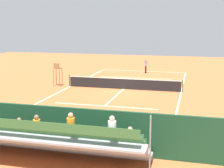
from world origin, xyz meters
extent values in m
plane|color=#BC6033|center=(0.00, 0.00, 0.00)|extent=(60.00, 60.00, 0.00)
cube|color=white|center=(0.00, -11.00, 0.00)|extent=(10.00, 0.10, 0.01)
cube|color=white|center=(0.00, 11.00, 0.00)|extent=(10.00, 0.10, 0.01)
cube|color=white|center=(-5.00, 0.00, 0.00)|extent=(0.10, 22.00, 0.01)
cube|color=white|center=(5.00, 0.00, 0.00)|extent=(0.10, 22.00, 0.01)
cube|color=white|center=(0.00, -6.05, 0.00)|extent=(7.50, 0.10, 0.01)
cube|color=white|center=(0.00, 6.05, 0.00)|extent=(7.50, 0.10, 0.01)
cube|color=white|center=(0.00, 0.00, 0.00)|extent=(0.10, 12.10, 0.01)
cube|color=white|center=(0.00, -11.00, 0.00)|extent=(0.10, 0.30, 0.01)
cube|color=black|center=(0.00, 0.00, 0.46)|extent=(10.00, 0.02, 0.91)
cube|color=white|center=(0.00, 0.00, 0.94)|extent=(10.00, 0.04, 0.06)
cylinder|color=#2D5133|center=(-5.10, 0.00, 0.54)|extent=(0.10, 0.10, 1.07)
cylinder|color=#2D5133|center=(5.10, 0.00, 0.54)|extent=(0.10, 0.10, 1.07)
cube|color=#194228|center=(0.00, 14.00, 1.00)|extent=(18.00, 0.16, 2.00)
cube|color=#9EA0A5|center=(0.00, 14.35, 0.23)|extent=(9.00, 0.10, 0.45)
cube|color=#9EA0A5|center=(0.00, 14.70, 0.41)|extent=(9.00, 0.80, 0.08)
cube|color=#9EA0A5|center=(0.00, 14.32, 0.23)|extent=(9.00, 0.04, 0.45)
cube|color=#386B38|center=(0.00, 14.80, 0.83)|extent=(8.60, 0.36, 0.04)
cube|color=#386B38|center=(0.00, 14.98, 1.03)|extent=(8.60, 0.03, 0.36)
cube|color=#9EA0A5|center=(0.00, 15.50, 0.86)|extent=(9.00, 0.80, 0.08)
cube|color=#9EA0A5|center=(0.00, 15.12, 0.68)|extent=(9.00, 0.04, 0.45)
cube|color=#386B38|center=(0.00, 15.60, 1.28)|extent=(8.60, 0.36, 0.04)
cube|color=#386B38|center=(0.00, 15.78, 1.48)|extent=(8.60, 0.03, 0.36)
cube|color=#9EA0A5|center=(0.00, 16.30, 1.31)|extent=(9.00, 0.80, 0.08)
cube|color=#9EA0A5|center=(0.00, 15.92, 1.12)|extent=(9.00, 0.04, 0.45)
cube|color=#386B38|center=(0.00, 16.40, 1.73)|extent=(8.60, 0.36, 0.04)
cube|color=#386B38|center=(0.00, 16.58, 1.93)|extent=(8.60, 0.03, 0.36)
cylinder|color=#9EA0A5|center=(-4.50, 15.50, 1.18)|extent=(0.06, 0.06, 2.35)
cube|color=#2D2D33|center=(-3.57, 14.63, 0.87)|extent=(0.32, 0.40, 0.12)
cylinder|color=green|center=(-3.57, 14.75, 1.16)|extent=(0.30, 0.30, 0.45)
sphere|color=tan|center=(-3.57, 14.75, 1.48)|extent=(0.20, 0.20, 0.20)
cube|color=#2D2D33|center=(-1.62, 16.23, 1.77)|extent=(0.32, 0.40, 0.12)
cylinder|color=orange|center=(-1.62, 16.35, 2.06)|extent=(0.30, 0.30, 0.45)
sphere|color=tan|center=(-1.62, 16.35, 2.38)|extent=(0.20, 0.20, 0.20)
cube|color=#2D2D33|center=(0.22, 15.43, 1.32)|extent=(0.32, 0.40, 0.12)
cylinder|color=orange|center=(0.22, 15.55, 1.60)|extent=(0.30, 0.30, 0.45)
sphere|color=#8C6647|center=(0.22, 15.55, 1.93)|extent=(0.20, 0.20, 0.20)
cube|color=#2D2D33|center=(1.52, 14.63, 0.87)|extent=(0.32, 0.40, 0.12)
cylinder|color=yellow|center=(1.52, 14.75, 1.16)|extent=(0.30, 0.30, 0.45)
sphere|color=#8C6647|center=(1.52, 14.75, 1.48)|extent=(0.20, 0.20, 0.20)
cube|color=#2D2D33|center=(-3.22, 16.23, 1.77)|extent=(0.32, 0.40, 0.12)
cylinder|color=white|center=(-3.22, 16.35, 2.06)|extent=(0.30, 0.30, 0.45)
sphere|color=beige|center=(-3.22, 16.35, 2.38)|extent=(0.20, 0.20, 0.20)
cylinder|color=olive|center=(5.90, -0.24, 0.80)|extent=(0.07, 0.07, 1.60)
cylinder|color=olive|center=(6.50, -0.24, 0.80)|extent=(0.07, 0.07, 1.60)
cylinder|color=olive|center=(5.90, 0.36, 0.80)|extent=(0.07, 0.07, 1.60)
cylinder|color=olive|center=(6.50, 0.36, 0.80)|extent=(0.07, 0.07, 1.60)
cube|color=olive|center=(6.20, 0.06, 1.63)|extent=(0.56, 0.56, 0.06)
cube|color=olive|center=(6.20, 0.30, 1.90)|extent=(0.56, 0.06, 0.48)
cube|color=olive|center=(5.94, 0.06, 1.78)|extent=(0.04, 0.48, 0.04)
cube|color=olive|center=(6.46, 0.06, 1.78)|extent=(0.04, 0.48, 0.04)
cube|color=#33383D|center=(-2.87, 13.20, 0.45)|extent=(1.80, 0.40, 0.05)
cylinder|color=#33383D|center=(-3.62, 13.20, 0.23)|extent=(0.06, 0.06, 0.45)
cylinder|color=#33383D|center=(-2.12, 13.20, 0.23)|extent=(0.06, 0.06, 0.45)
cube|color=#33383D|center=(-2.87, 13.38, 0.75)|extent=(1.80, 0.04, 0.36)
cube|color=#334C8C|center=(-0.76, 13.40, 0.18)|extent=(0.90, 0.36, 0.36)
cylinder|color=black|center=(-0.51, -9.72, 0.42)|extent=(0.14, 0.14, 0.85)
cylinder|color=black|center=(-0.50, -9.50, 0.42)|extent=(0.14, 0.14, 0.85)
cylinder|color=#9399A3|center=(-0.50, -9.61, 1.15)|extent=(0.37, 0.37, 0.60)
sphere|color=tan|center=(-0.50, -9.61, 1.56)|extent=(0.22, 0.22, 0.22)
cylinder|color=tan|center=(-0.50, -9.39, 1.65)|extent=(0.25, 0.10, 0.55)
cylinder|color=tan|center=(-0.51, -9.83, 1.18)|extent=(0.09, 0.09, 0.50)
cylinder|color=black|center=(0.24, -9.47, 0.01)|extent=(0.16, 0.26, 0.03)
torus|color=#D8CC4C|center=(0.10, -9.70, 0.01)|extent=(0.41, 0.41, 0.02)
cylinder|color=white|center=(0.10, -9.70, 0.01)|extent=(0.25, 0.25, 0.00)
sphere|color=#CCDB33|center=(-0.29, -6.16, 0.03)|extent=(0.07, 0.07, 0.07)
camera|label=1|loc=(-6.02, 27.10, 5.77)|focal=51.51mm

